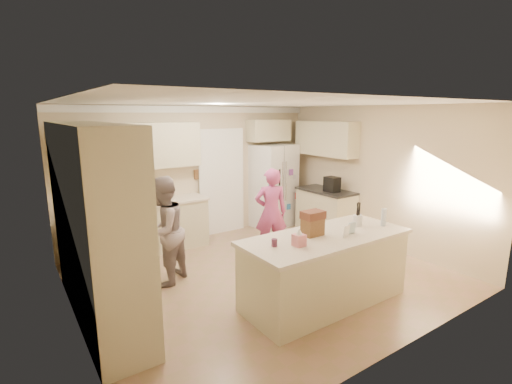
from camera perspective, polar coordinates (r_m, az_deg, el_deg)
floor at (r=5.87m, az=1.16°, el=-12.84°), size 5.20×4.60×0.02m
ceiling at (r=5.33m, az=1.28°, el=13.67°), size 5.20×4.60×0.02m
wall_back at (r=7.42m, az=-9.26°, el=2.87°), size 5.20×0.02×2.60m
wall_front at (r=3.88m, az=21.65°, el=-6.17°), size 5.20×0.02×2.60m
wall_left at (r=4.50m, az=-26.96°, el=-4.18°), size 0.02×4.60×2.60m
wall_right at (r=7.26m, az=18.21°, el=2.24°), size 0.02×4.60×2.60m
crown_back at (r=7.28m, az=-9.41°, el=12.42°), size 5.20×0.08×0.12m
pantry_bank at (r=4.77m, az=-23.47°, el=-4.57°), size 0.60×2.60×2.35m
back_base_cab at (r=6.92m, az=-16.57°, el=-5.45°), size 2.20×0.60×0.88m
back_countertop at (r=6.79m, az=-16.77°, el=-1.76°), size 2.24×0.63×0.04m
back_upper_cab at (r=6.76m, az=-17.64°, el=6.73°), size 2.20×0.35×0.80m
doorway_opening at (r=7.68m, az=-5.39°, el=1.39°), size 0.90×0.06×2.10m
doorway_casing at (r=7.65m, az=-5.26°, el=1.35°), size 1.02×0.03×2.22m
wall_frame_upper at (r=7.36m, az=-9.05°, el=4.77°), size 0.15×0.02×0.20m
wall_frame_lower at (r=7.39m, az=-8.98°, el=2.70°), size 0.15×0.02×0.20m
refrigerator at (r=8.15m, az=2.71°, el=0.98°), size 1.00×0.84×1.80m
fridge_seam at (r=7.88m, az=4.27°, el=0.57°), size 0.02×0.02×1.78m
fridge_dispenser at (r=7.69m, az=3.07°, el=2.20°), size 0.22×0.03×0.35m
fridge_handle_l at (r=7.81m, az=4.07°, el=1.59°), size 0.02×0.02×0.85m
fridge_handle_r at (r=7.87m, az=4.64°, el=1.66°), size 0.02×0.02×0.85m
over_fridge_cab at (r=8.02m, az=1.98°, el=9.44°), size 0.95×0.35×0.45m
right_base_cab at (r=7.85m, az=10.63°, el=-3.09°), size 0.60×1.20×0.88m
right_countertop at (r=7.74m, az=10.70°, el=0.19°), size 0.63×1.24×0.04m
right_upper_cab at (r=7.84m, az=10.66°, el=8.09°), size 0.35×1.50×0.70m
coffee_maker at (r=7.54m, az=11.61°, el=1.16°), size 0.22×0.28×0.30m
island_base at (r=5.04m, az=10.55°, el=-11.77°), size 2.20×0.90×0.88m
island_top at (r=4.87m, az=10.75°, el=-6.81°), size 2.28×0.96×0.05m
utensil_crock at (r=5.34m, az=15.36°, el=-4.25°), size 0.13×0.13×0.15m
tissue_box at (r=4.42m, az=6.64°, el=-7.38°), size 0.13×0.13×0.14m
tissue_plume at (r=4.38m, az=6.67°, el=-6.02°), size 0.08×0.08×0.08m
dollhouse_body at (r=4.80m, az=8.70°, el=-5.34°), size 0.26×0.18×0.22m
dollhouse_roof at (r=4.76m, az=8.76°, el=-3.50°), size 0.28×0.20×0.10m
jam_jar at (r=4.38m, az=2.84°, el=-7.80°), size 0.07×0.07×0.09m
greeting_card_a at (r=4.82m, az=13.76°, el=-5.86°), size 0.12×0.06×0.16m
greeting_card_b at (r=4.96m, az=14.50°, el=-5.39°), size 0.12×0.05×0.16m
water_bottle at (r=5.44m, az=19.05°, el=-3.70°), size 0.07×0.07×0.24m
shaker_salt at (r=5.58m, az=15.15°, el=-3.87°), size 0.05×0.05×0.09m
shaker_pepper at (r=5.63m, az=15.62°, el=-3.75°), size 0.05×0.05×0.09m
teen_boy at (r=5.52m, az=-14.07°, el=-5.86°), size 0.98×0.94×1.59m
teen_girl at (r=6.43m, az=2.32°, el=-3.16°), size 0.67×0.57×1.55m
fridge_magnets at (r=7.87m, az=4.31°, el=0.56°), size 0.76×0.02×1.44m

